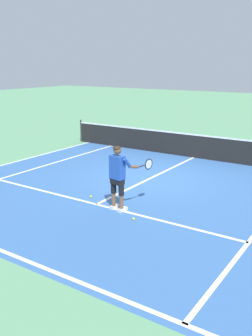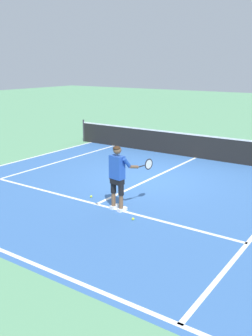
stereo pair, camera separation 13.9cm
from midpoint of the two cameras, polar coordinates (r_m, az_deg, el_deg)
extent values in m
plane|color=#609E70|center=(12.55, 3.05, -1.72)|extent=(80.00, 80.00, 0.00)
cube|color=#3866A8|center=(11.62, 0.11, -3.12)|extent=(10.98, 9.97, 0.00)
cube|color=white|center=(8.37, -18.74, -11.64)|extent=(10.98, 0.10, 0.01)
cube|color=white|center=(10.39, -4.85, -5.45)|extent=(8.23, 0.10, 0.01)
cube|color=white|center=(12.90, 4.01, -1.24)|extent=(0.10, 6.40, 0.01)
cube|color=white|center=(14.21, -13.84, -0.09)|extent=(0.10, 9.57, 0.01)
cube|color=white|center=(15.23, -17.35, 0.68)|extent=(0.10, 9.57, 0.01)
cylinder|color=#333338|center=(18.70, -6.98, 5.58)|extent=(0.08, 0.08, 1.07)
cube|color=black|center=(15.57, 9.93, 3.18)|extent=(11.84, 0.02, 0.91)
cube|color=white|center=(15.47, 10.01, 4.94)|extent=(11.84, 0.03, 0.06)
cube|color=white|center=(10.07, -2.09, -5.84)|extent=(0.16, 0.29, 0.09)
cube|color=white|center=(9.89, -0.95, -6.24)|extent=(0.16, 0.29, 0.09)
cylinder|color=brown|center=(9.97, -2.27, -4.69)|extent=(0.11, 0.11, 0.36)
cylinder|color=black|center=(9.84, -2.29, -2.58)|extent=(0.14, 0.14, 0.41)
cylinder|color=brown|center=(9.78, -1.12, -5.08)|extent=(0.11, 0.11, 0.36)
cylinder|color=black|center=(9.65, -1.13, -2.94)|extent=(0.14, 0.14, 0.41)
cube|color=black|center=(9.70, -1.72, -1.83)|extent=(0.37, 0.25, 0.20)
cube|color=#234CAD|center=(9.60, -1.74, 0.10)|extent=(0.41, 0.28, 0.60)
cylinder|color=brown|center=(9.78, -2.73, 0.08)|extent=(0.09, 0.09, 0.62)
cylinder|color=#234CAD|center=(9.44, -0.23, 0.79)|extent=(0.13, 0.27, 0.29)
cylinder|color=brown|center=(9.60, 0.81, 0.17)|extent=(0.13, 0.30, 0.14)
sphere|color=brown|center=(9.50, -1.72, 2.70)|extent=(0.21, 0.21, 0.21)
ellipsoid|color=#382314|center=(9.47, -1.81, 2.98)|extent=(0.23, 0.23, 0.12)
cylinder|color=#232326|center=(9.76, 1.75, 0.23)|extent=(0.07, 0.20, 0.03)
cylinder|color=black|center=(9.87, 2.34, 0.40)|extent=(0.04, 0.10, 0.02)
torus|color=black|center=(10.00, 3.03, 0.60)|extent=(0.08, 0.30, 0.30)
cylinder|color=silver|center=(10.00, 3.03, 0.60)|extent=(0.05, 0.25, 0.25)
sphere|color=#CCE02D|center=(10.89, -5.67, -4.30)|extent=(0.07, 0.07, 0.07)
sphere|color=#CCE02D|center=(9.35, 0.72, -7.64)|extent=(0.07, 0.07, 0.07)
camera|label=1|loc=(0.07, -90.40, -0.11)|focal=40.58mm
camera|label=2|loc=(0.07, 89.60, 0.11)|focal=40.58mm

